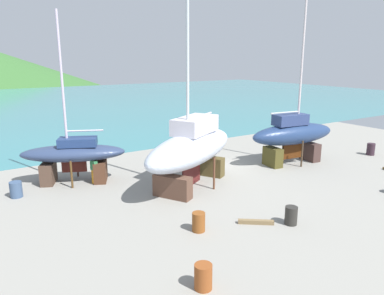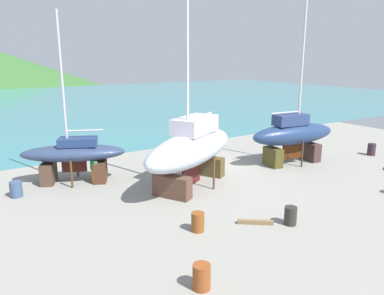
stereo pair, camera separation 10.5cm
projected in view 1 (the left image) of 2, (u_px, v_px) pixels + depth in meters
ground_plane at (262, 183)px, 22.04m from camera, size 44.75×44.75×0.00m
sea_water at (64, 103)px, 60.24m from camera, size 135.81×71.15×0.01m
sailboat_far_slipway at (192, 148)px, 21.19m from camera, size 8.90×6.60×13.90m
sailboat_large_starboard at (293, 134)px, 25.71m from camera, size 6.94×2.62×12.83m
sailboat_mid_port at (74, 155)px, 21.86m from camera, size 6.33×4.28×9.89m
worker at (94, 170)px, 21.73m from camera, size 0.35×0.49×1.64m
barrel_ochre at (371, 149)px, 28.28m from camera, size 0.81×0.81×0.91m
barrel_tipped_right at (297, 138)px, 32.56m from camera, size 0.76×0.76×0.84m
barrel_tipped_left at (16, 190)px, 19.73m from camera, size 0.87×0.87×0.86m
barrel_tipped_center at (203, 277)px, 11.90m from camera, size 0.74×0.74×0.86m
barrel_rust_near at (199, 222)px, 15.87m from camera, size 0.75×0.75×0.85m
barrel_tar_black at (291, 216)px, 16.52m from camera, size 0.79×0.79×0.84m
timber_short_cross at (256, 222)px, 16.62m from camera, size 1.40×1.14×0.19m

